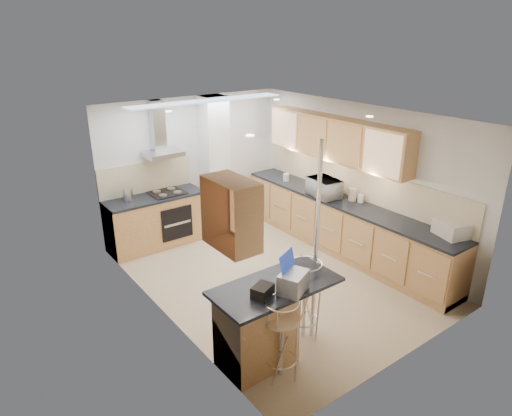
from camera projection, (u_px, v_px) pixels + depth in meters
ground at (273, 276)px, 7.12m from camera, size 4.80×4.80×0.00m
room_shell at (275, 172)px, 7.02m from camera, size 3.64×4.84×2.51m
right_counter at (342, 226)px, 7.79m from camera, size 0.63×4.40×0.92m
back_counter at (156, 221)px, 8.00m from camera, size 1.70×0.63×0.92m
peninsula at (275, 320)px, 5.24m from camera, size 1.47×0.72×0.94m
microwave at (324, 188)px, 7.75m from camera, size 0.45×0.61×0.32m
laptop at (293, 282)px, 4.90m from camera, size 0.40×0.36×0.23m
bag at (263, 291)px, 4.83m from camera, size 0.28×0.24×0.13m
bar_stool_near at (281, 339)px, 4.90m from camera, size 0.39×0.39×0.96m
bar_stool_end at (304, 299)px, 5.57m from camera, size 0.49×0.49×1.02m
jar_a at (320, 185)px, 8.14m from camera, size 0.16×0.16×0.17m
jar_b at (286, 177)px, 8.59m from camera, size 0.13×0.13×0.14m
jar_c at (353, 194)px, 7.60m from camera, size 0.18×0.18×0.21m
jar_d at (361, 198)px, 7.54m from camera, size 0.12×0.12×0.13m
bread_bin at (451, 229)px, 6.28m from camera, size 0.43×0.49×0.22m
kettle at (128, 195)px, 7.58m from camera, size 0.16×0.16×0.21m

